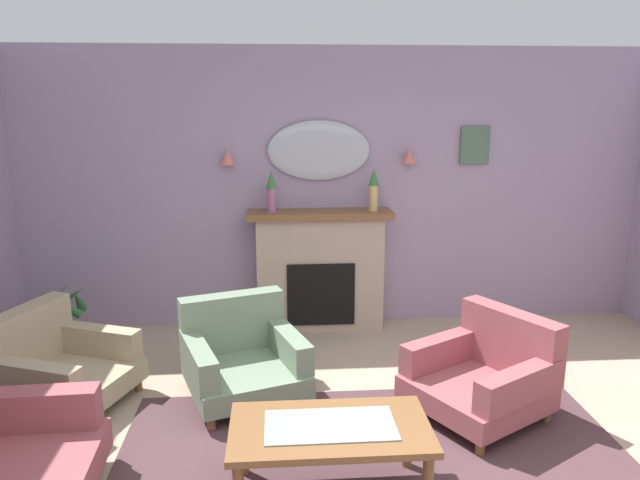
% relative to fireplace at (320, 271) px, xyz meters
% --- Properties ---
extents(wall_back, '(7.00, 0.10, 2.67)m').
position_rel_fireplace_xyz_m(wall_back, '(0.17, 0.22, 0.76)').
color(wall_back, '#9E8CA8').
rests_on(wall_back, ground).
extents(fireplace, '(1.36, 0.36, 1.16)m').
position_rel_fireplace_xyz_m(fireplace, '(0.00, 0.00, 0.00)').
color(fireplace, tan).
rests_on(fireplace, ground).
extents(mantel_vase_right, '(0.10, 0.10, 0.38)m').
position_rel_fireplace_xyz_m(mantel_vase_right, '(-0.45, -0.03, 0.80)').
color(mantel_vase_right, '#9E6084').
rests_on(mantel_vase_right, fireplace).
extents(mantel_vase_left, '(0.10, 0.10, 0.40)m').
position_rel_fireplace_xyz_m(mantel_vase_left, '(0.50, -0.03, 0.81)').
color(mantel_vase_left, tan).
rests_on(mantel_vase_left, fireplace).
extents(wall_mirror, '(0.96, 0.06, 0.56)m').
position_rel_fireplace_xyz_m(wall_mirror, '(0.00, 0.14, 1.14)').
color(wall_mirror, '#B2BCC6').
extents(wall_sconce_left, '(0.14, 0.14, 0.14)m').
position_rel_fireplace_xyz_m(wall_sconce_left, '(-0.85, 0.09, 1.09)').
color(wall_sconce_left, '#D17066').
extents(wall_sconce_right, '(0.14, 0.14, 0.14)m').
position_rel_fireplace_xyz_m(wall_sconce_right, '(0.85, 0.09, 1.09)').
color(wall_sconce_right, '#D17066').
extents(framed_picture, '(0.28, 0.03, 0.36)m').
position_rel_fireplace_xyz_m(framed_picture, '(1.50, 0.15, 1.18)').
color(framed_picture, '#4C6B56').
extents(coffee_table, '(1.10, 0.60, 0.45)m').
position_rel_fireplace_xyz_m(coffee_table, '(-0.14, -2.56, -0.19)').
color(coffee_table, brown).
rests_on(coffee_table, ground).
extents(armchair_by_coffee_table, '(1.11, 1.10, 0.71)m').
position_rel_fireplace_xyz_m(armchair_by_coffee_table, '(1.04, -1.71, -0.27)').
color(armchair_by_coffee_table, '#934C51').
rests_on(armchair_by_coffee_table, ground).
extents(armchair_near_fireplace, '(1.05, 1.04, 0.71)m').
position_rel_fireplace_xyz_m(armchair_near_fireplace, '(-2.01, -1.36, -0.27)').
color(armchair_near_fireplace, tan).
rests_on(armchair_near_fireplace, ground).
extents(armchair_beside_couch, '(1.02, 1.03, 0.71)m').
position_rel_fireplace_xyz_m(armchair_beside_couch, '(-0.69, -1.29, -0.27)').
color(armchair_beside_couch, gray).
rests_on(armchair_beside_couch, ground).
extents(potted_plant_small_fern, '(0.40, 0.42, 0.64)m').
position_rel_fireplace_xyz_m(potted_plant_small_fern, '(-2.23, -0.53, -0.26)').
color(potted_plant_small_fern, brown).
rests_on(potted_plant_small_fern, ground).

